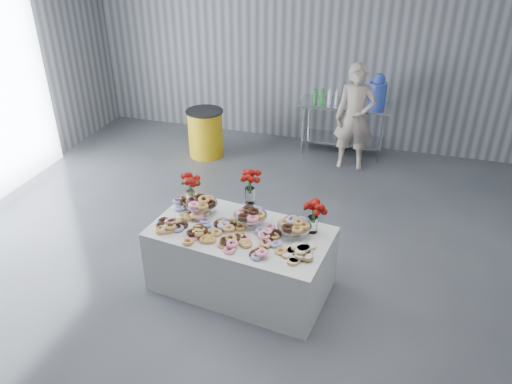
{
  "coord_description": "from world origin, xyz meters",
  "views": [
    {
      "loc": [
        1.55,
        -3.95,
        3.73
      ],
      "look_at": [
        0.12,
        0.72,
        0.95
      ],
      "focal_mm": 35.0,
      "sensor_mm": 36.0,
      "label": 1
    }
  ],
  "objects_px": {
    "water_jug": "(378,92)",
    "person": "(355,117)",
    "trash_barrel": "(206,133)",
    "prep_table": "(344,119)",
    "display_table": "(241,259)"
  },
  "relations": [
    {
      "from": "display_table",
      "to": "trash_barrel",
      "type": "bearing_deg",
      "value": 118.39
    },
    {
      "from": "prep_table",
      "to": "trash_barrel",
      "type": "height_order",
      "value": "prep_table"
    },
    {
      "from": "trash_barrel",
      "to": "prep_table",
      "type": "bearing_deg",
      "value": 19.33
    },
    {
      "from": "display_table",
      "to": "person",
      "type": "distance_m",
      "value": 3.53
    },
    {
      "from": "display_table",
      "to": "trash_barrel",
      "type": "relative_size",
      "value": 2.36
    },
    {
      "from": "water_jug",
      "to": "person",
      "type": "relative_size",
      "value": 0.32
    },
    {
      "from": "person",
      "to": "water_jug",
      "type": "bearing_deg",
      "value": 54.65
    },
    {
      "from": "water_jug",
      "to": "person",
      "type": "height_order",
      "value": "person"
    },
    {
      "from": "prep_table",
      "to": "water_jug",
      "type": "distance_m",
      "value": 0.73
    },
    {
      "from": "display_table",
      "to": "prep_table",
      "type": "xyz_separation_m",
      "value": [
        0.54,
        3.89,
        0.24
      ]
    },
    {
      "from": "prep_table",
      "to": "water_jug",
      "type": "height_order",
      "value": "water_jug"
    },
    {
      "from": "display_table",
      "to": "water_jug",
      "type": "height_order",
      "value": "water_jug"
    },
    {
      "from": "trash_barrel",
      "to": "display_table",
      "type": "bearing_deg",
      "value": -61.61
    },
    {
      "from": "person",
      "to": "prep_table",
      "type": "bearing_deg",
      "value": 109.57
    },
    {
      "from": "display_table",
      "to": "trash_barrel",
      "type": "height_order",
      "value": "trash_barrel"
    }
  ]
}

